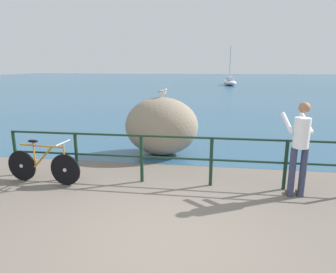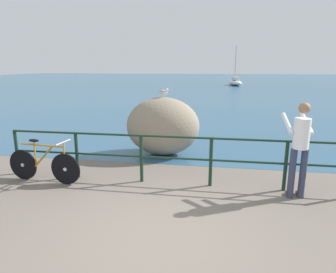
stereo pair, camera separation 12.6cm
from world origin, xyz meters
name	(u,v)px [view 1 (the left image)]	position (x,y,z in m)	size (l,w,h in m)	color
ground_plane	(202,98)	(0.00, 20.00, -0.05)	(120.00, 120.00, 0.10)	#6B6056
sea_surface	(207,80)	(0.00, 48.23, 0.00)	(120.00, 90.00, 0.01)	#2D5675
promenade_railing	(176,154)	(0.00, 2.07, 0.64)	(7.27, 0.07, 1.02)	black
bicycle	(43,165)	(-2.74, 1.72, 0.39)	(1.69, 0.48, 0.92)	black
person_at_railing	(300,145)	(2.30, 1.79, 0.99)	(0.51, 0.66, 1.78)	#333851
breakwater_boulder_main	(162,126)	(-0.63, 4.11, 0.79)	(2.00, 1.51, 1.58)	gray
seagull	(162,92)	(-0.62, 4.18, 1.72)	(0.33, 0.23, 0.23)	gold
sailboat	(230,82)	(3.09, 35.28, 0.42)	(2.13, 4.57, 4.90)	white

